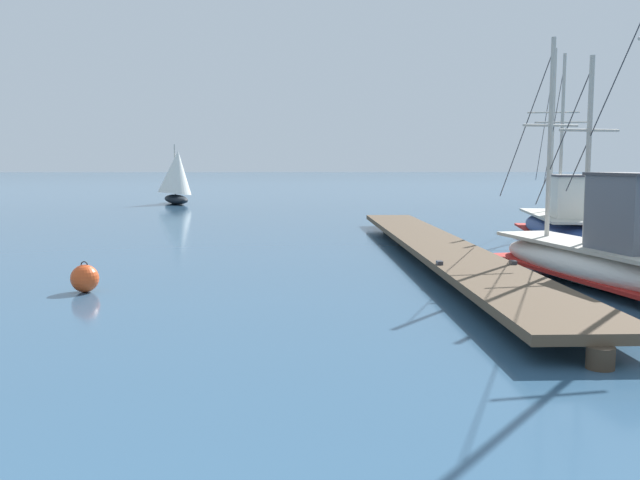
% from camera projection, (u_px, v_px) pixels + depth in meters
% --- Properties ---
extents(floating_dock, '(1.98, 20.65, 0.53)m').
position_uv_depth(floating_dock, '(438.00, 246.00, 18.85)').
color(floating_dock, brown).
rests_on(floating_dock, ground).
extents(fishing_boat_0, '(3.11, 8.59, 6.72)m').
position_uv_depth(fishing_boat_0, '(562.00, 222.00, 23.30)').
color(fishing_boat_0, navy).
rests_on(fishing_boat_0, ground).
extents(fishing_boat_1, '(2.85, 7.90, 7.02)m').
position_uv_depth(fishing_boat_1, '(599.00, 255.00, 14.62)').
color(fishing_boat_1, silver).
rests_on(fishing_boat_1, ground).
extents(mooring_buoy, '(0.57, 0.57, 0.64)m').
position_uv_depth(mooring_buoy, '(85.00, 278.00, 14.02)').
color(mooring_buoy, '#E04C1E').
rests_on(mooring_buoy, ground).
extents(distant_sailboat, '(3.06, 4.33, 3.81)m').
position_uv_depth(distant_sailboat, '(176.00, 177.00, 43.96)').
color(distant_sailboat, black).
rests_on(distant_sailboat, ground).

